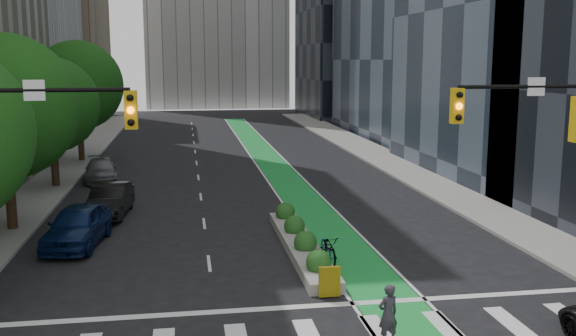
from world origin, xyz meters
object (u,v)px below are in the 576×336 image
object	(u,v)px
parked_car_left_near	(77,226)
parked_car_left_far	(101,170)
median_planter	(301,242)
cyclist	(388,314)
parked_car_left_mid	(110,200)
bicycle	(329,248)

from	to	relation	value
parked_car_left_near	parked_car_left_far	world-z (taller)	parked_car_left_near
median_planter	cyclist	world-z (taller)	cyclist
parked_car_left_mid	parked_car_left_near	bearing A→B (deg)	-93.52
parked_car_left_near	parked_car_left_mid	xyz separation A→B (m)	(0.75, 5.09, -0.07)
bicycle	parked_car_left_mid	xyz separation A→B (m)	(-9.00, 8.86, 0.23)
cyclist	parked_car_left_mid	world-z (taller)	cyclist
bicycle	parked_car_left_mid	bearing A→B (deg)	133.78
parked_car_left_mid	parked_car_left_far	size ratio (longest dim) A/B	1.01
bicycle	parked_car_left_mid	distance (m)	12.63
parked_car_left_far	bicycle	bearing A→B (deg)	-67.34
cyclist	parked_car_left_mid	size ratio (longest dim) A/B	0.36
bicycle	cyclist	xyz separation A→B (m)	(0.00, -7.22, 0.29)
cyclist	bicycle	bearing A→B (deg)	-106.99
cyclist	parked_car_left_mid	xyz separation A→B (m)	(-9.00, 16.07, -0.07)
median_planter	parked_car_left_far	xyz separation A→B (m)	(-9.80, 16.92, 0.31)
cyclist	parked_car_left_near	size ratio (longest dim) A/B	0.34
median_planter	parked_car_left_far	bearing A→B (deg)	120.09
median_planter	parked_car_left_near	distance (m)	9.23
bicycle	median_planter	bearing A→B (deg)	115.30
parked_car_left_far	parked_car_left_near	bearing A→B (deg)	-93.86
parked_car_left_mid	parked_car_left_far	world-z (taller)	parked_car_left_mid
median_planter	parked_car_left_mid	distance (m)	10.98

